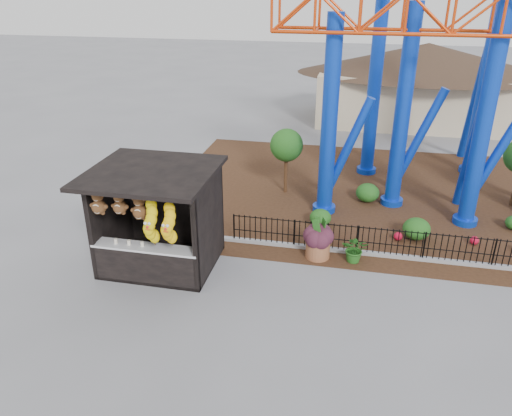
% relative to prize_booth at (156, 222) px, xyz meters
% --- Properties ---
extents(ground, '(120.00, 120.00, 0.00)m').
position_rel_prize_booth_xyz_m(ground, '(2.99, -0.92, -1.52)').
color(ground, slate).
rests_on(ground, ground).
extents(mulch_bed, '(18.00, 12.00, 0.02)m').
position_rel_prize_booth_xyz_m(mulch_bed, '(6.99, 7.08, -1.52)').
color(mulch_bed, '#331E11').
rests_on(mulch_bed, ground).
extents(curb, '(18.00, 0.18, 0.12)m').
position_rel_prize_booth_xyz_m(curb, '(6.99, 2.08, -1.46)').
color(curb, gray).
rests_on(curb, ground).
extents(prize_booth, '(3.50, 3.40, 3.12)m').
position_rel_prize_booth_xyz_m(prize_booth, '(0.00, 0.00, 0.00)').
color(prize_booth, black).
rests_on(prize_booth, ground).
extents(picket_fence, '(12.20, 0.06, 1.00)m').
position_rel_prize_booth_xyz_m(picket_fence, '(7.89, 2.08, -1.02)').
color(picket_fence, black).
rests_on(picket_fence, ground).
extents(roller_coaster, '(11.00, 6.37, 10.82)m').
position_rel_prize_booth_xyz_m(roller_coaster, '(8.10, 7.30, 4.92)').
color(roller_coaster, '#0B37C0').
rests_on(roller_coaster, ground).
extents(terracotta_planter, '(0.93, 0.93, 0.63)m').
position_rel_prize_booth_xyz_m(terracotta_planter, '(4.59, 1.62, -1.21)').
color(terracotta_planter, brown).
rests_on(terracotta_planter, ground).
extents(planter_foliage, '(0.70, 0.70, 0.64)m').
position_rel_prize_booth_xyz_m(planter_foliage, '(4.59, 1.62, -0.57)').
color(planter_foliage, '#381623').
rests_on(planter_foliage, terracotta_planter).
extents(potted_plant, '(0.83, 0.73, 0.88)m').
position_rel_prize_booth_xyz_m(potted_plant, '(5.73, 1.59, -1.09)').
color(potted_plant, '#1E4D16').
rests_on(potted_plant, ground).
extents(landscaping, '(8.94, 3.91, 0.72)m').
position_rel_prize_booth_xyz_m(landscaping, '(7.39, 4.58, -1.19)').
color(landscaping, '#1D4E17').
rests_on(landscaping, mulch_bed).
extents(pavilion, '(15.00, 15.00, 4.80)m').
position_rel_prize_booth_xyz_m(pavilion, '(8.99, 19.08, 1.54)').
color(pavilion, '#BFAD8C').
rests_on(pavilion, ground).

